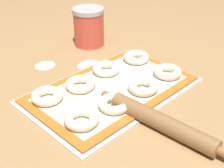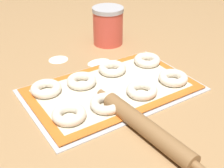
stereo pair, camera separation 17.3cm
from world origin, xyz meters
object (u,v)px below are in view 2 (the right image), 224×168
(baking_tray, at_px, (112,90))
(bagel_front_mid_right, at_px, (142,90))
(bagel_back_mid_right, at_px, (112,68))
(bagel_back_far_right, at_px, (147,60))
(bagel_back_far_left, at_px, (46,89))
(flour_canister, at_px, (108,26))
(bagel_front_far_right, at_px, (173,78))
(bagel_front_far_left, at_px, (69,114))
(bagel_back_mid_left, at_px, (82,81))
(bagel_front_mid_left, at_px, (106,103))
(rolling_pin, at_px, (146,128))

(baking_tray, distance_m, bagel_front_mid_right, 0.10)
(bagel_back_mid_right, bearing_deg, bagel_back_far_right, -6.14)
(bagel_back_far_left, xyz_separation_m, flour_canister, (0.37, 0.23, 0.05))
(bagel_front_far_right, xyz_separation_m, flour_canister, (0.00, 0.39, 0.05))
(bagel_front_far_left, relative_size, bagel_back_mid_left, 1.00)
(bagel_back_far_left, relative_size, bagel_back_far_right, 1.00)
(bagel_back_far_left, distance_m, bagel_back_far_right, 0.38)
(bagel_back_far_right, bearing_deg, bagel_front_mid_left, -150.40)
(bagel_front_far_left, distance_m, bagel_back_mid_right, 0.28)
(bagel_front_mid_left, bearing_deg, flour_canister, 57.14)
(bagel_front_far_right, relative_size, bagel_back_far_left, 1.00)
(baking_tray, xyz_separation_m, bagel_back_mid_left, (-0.07, 0.07, 0.02))
(bagel_front_mid_right, distance_m, bagel_back_far_left, 0.29)
(bagel_back_mid_left, distance_m, bagel_back_mid_right, 0.13)
(baking_tray, height_order, bagel_front_far_right, bagel_front_far_right)
(bagel_front_far_right, relative_size, bagel_back_far_right, 1.00)
(bagel_front_mid_left, bearing_deg, bagel_back_mid_left, 89.75)
(bagel_front_mid_right, height_order, bagel_back_far_right, same)
(rolling_pin, bearing_deg, bagel_back_far_right, 51.27)
(bagel_front_far_right, xyz_separation_m, bagel_back_mid_right, (-0.13, 0.16, 0.00))
(rolling_pin, bearing_deg, bagel_front_far_right, 33.31)
(bagel_back_mid_left, distance_m, flour_canister, 0.36)
(bagel_back_mid_left, relative_size, rolling_pin, 0.23)
(bagel_back_mid_left, bearing_deg, bagel_front_far_left, -128.99)
(bagel_front_mid_right, distance_m, bagel_back_mid_left, 0.19)
(bagel_back_far_left, distance_m, bagel_back_mid_right, 0.24)
(bagel_front_far_left, height_order, bagel_back_mid_right, same)
(bagel_front_far_left, xyz_separation_m, bagel_back_far_left, (-0.00, 0.15, 0.00))
(bagel_front_mid_left, height_order, bagel_back_far_left, same)
(bagel_front_far_right, xyz_separation_m, bagel_back_far_right, (0.01, 0.14, 0.00))
(bagel_back_mid_left, xyz_separation_m, bagel_back_mid_right, (0.13, 0.02, 0.00))
(bagel_front_far_left, height_order, bagel_front_mid_left, same)
(bagel_front_far_left, xyz_separation_m, bagel_back_mid_right, (0.24, 0.15, 0.00))
(bagel_back_far_right, height_order, flour_canister, flour_canister)
(bagel_front_mid_left, relative_size, bagel_front_far_right, 1.00)
(bagel_back_far_right, bearing_deg, bagel_front_far_left, -159.66)
(bagel_front_mid_left, xyz_separation_m, flour_canister, (0.26, 0.40, 0.05))
(bagel_back_mid_left, distance_m, rolling_pin, 0.29)
(bagel_back_far_left, bearing_deg, bagel_back_far_right, -2.39)
(baking_tray, bearing_deg, flour_canister, 59.61)
(bagel_front_mid_right, height_order, bagel_back_mid_right, same)
(bagel_front_far_left, height_order, bagel_front_far_right, same)
(bagel_front_far_right, relative_size, bagel_back_mid_left, 1.00)
(bagel_back_far_left, distance_m, flour_canister, 0.44)
(bagel_front_far_left, bearing_deg, bagel_front_mid_left, -5.77)
(bagel_back_mid_right, distance_m, bagel_back_far_right, 0.14)
(bagel_front_mid_left, bearing_deg, bagel_back_mid_right, 52.50)
(bagel_front_far_right, xyz_separation_m, bagel_back_far_left, (-0.37, 0.16, 0.00))
(baking_tray, distance_m, bagel_front_mid_left, 0.11)
(bagel_front_far_left, height_order, bagel_back_far_right, same)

